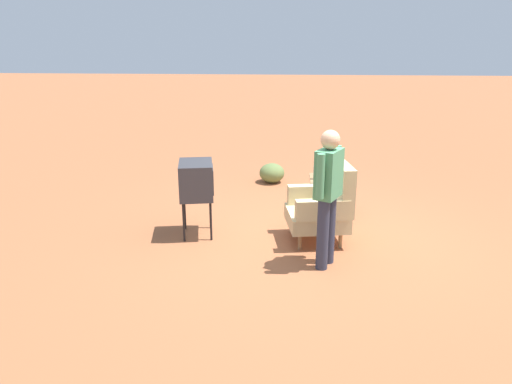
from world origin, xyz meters
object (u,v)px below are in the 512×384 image
at_px(tv_on_stand, 196,180).
at_px(person_standing, 328,191).
at_px(side_table, 328,183).
at_px(flower_vase, 333,165).
at_px(armchair, 325,205).
at_px(soda_can_red, 336,175).
at_px(bottle_short_clear, 315,173).

distance_m(tv_on_stand, person_standing, 1.89).
relative_size(side_table, flower_vase, 2.20).
bearing_deg(armchair, soda_can_red, 167.11).
bearing_deg(soda_can_red, tv_on_stand, -64.99).
bearing_deg(bottle_short_clear, flower_vase, 136.47).
xyz_separation_m(person_standing, soda_can_red, (-1.74, 0.25, -0.29)).
distance_m(tv_on_stand, bottle_short_clear, 1.85).
distance_m(person_standing, flower_vase, 2.03).
bearing_deg(soda_can_red, side_table, -105.17).
bearing_deg(bottle_short_clear, side_table, 106.97).
bearing_deg(bottle_short_clear, armchair, 5.30).
xyz_separation_m(tv_on_stand, bottle_short_clear, (-0.87, 1.63, -0.10)).
bearing_deg(armchair, bottle_short_clear, -174.70).
distance_m(armchair, soda_can_red, 1.01).
xyz_separation_m(side_table, bottle_short_clear, (0.06, -0.20, 0.18)).
distance_m(tv_on_stand, soda_can_red, 2.15).
xyz_separation_m(tv_on_stand, flower_vase, (-1.17, 1.91, -0.05)).
bearing_deg(tv_on_stand, person_standing, 63.89).
xyz_separation_m(armchair, side_table, (-1.01, 0.11, 0.00)).
bearing_deg(flower_vase, bottle_short_clear, -43.53).
distance_m(bottle_short_clear, soda_can_red, 0.32).
bearing_deg(side_table, flower_vase, 161.01).
relative_size(bottle_short_clear, flower_vase, 0.75).
relative_size(tv_on_stand, soda_can_red, 8.44).
relative_size(armchair, tv_on_stand, 1.03).
relative_size(person_standing, soda_can_red, 13.44).
height_order(side_table, bottle_short_clear, bottle_short_clear).
xyz_separation_m(soda_can_red, flower_vase, (-0.27, -0.03, 0.09)).
xyz_separation_m(person_standing, flower_vase, (-2.00, 0.22, -0.21)).
bearing_deg(person_standing, soda_can_red, 171.89).
xyz_separation_m(armchair, flower_vase, (-1.24, 0.20, 0.23)).
bearing_deg(armchair, side_table, 173.53).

